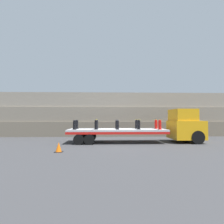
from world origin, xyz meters
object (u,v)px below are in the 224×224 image
fire_hydrant_black_far_1 (97,124)px  fire_hydrant_black_far_2 (117,124)px  fire_hydrant_black_near_1 (96,125)px  fire_hydrant_black_near_0 (75,125)px  fire_hydrant_black_near_2 (117,125)px  traffic_cone (59,147)px  fire_hydrant_black_near_3 (139,125)px  fire_hydrant_black_far_0 (77,124)px  fire_hydrant_black_far_3 (136,124)px  truck_cab (186,126)px  fire_hydrant_red_far_4 (156,124)px  fire_hydrant_red_near_4 (160,125)px  flatbed_trailer (111,132)px

fire_hydrant_black_far_1 → fire_hydrant_black_far_2: same height
fire_hydrant_black_far_1 → fire_hydrant_black_near_1: bearing=-90.0°
fire_hydrant_black_near_0 → fire_hydrant_black_near_2: bearing=0.0°
fire_hydrant_black_near_2 → fire_hydrant_black_far_1: bearing=147.9°
fire_hydrant_black_near_0 → traffic_cone: 3.82m
fire_hydrant_black_far_2 → fire_hydrant_black_near_3: (1.81, -1.13, 0.00)m
fire_hydrant_black_far_0 → traffic_cone: bearing=-94.0°
fire_hydrant_black_near_2 → fire_hydrant_black_near_3: size_ratio=1.00×
fire_hydrant_black_far_3 → truck_cab: bearing=-7.5°
fire_hydrant_black_far_2 → fire_hydrant_red_far_4: size_ratio=1.00×
fire_hydrant_black_far_0 → fire_hydrant_red_far_4: (7.23, 0.00, 0.00)m
fire_hydrant_black_far_2 → fire_hydrant_black_near_3: same height
fire_hydrant_red_far_4 → traffic_cone: bearing=-148.0°
fire_hydrant_black_near_1 → fire_hydrant_black_far_3: 3.79m
fire_hydrant_black_near_2 → fire_hydrant_red_near_4: same height
fire_hydrant_black_near_1 → fire_hydrant_black_near_3: bearing=0.0°
truck_cab → fire_hydrant_red_far_4: bearing=167.3°
fire_hydrant_black_near_3 → fire_hydrant_red_far_4: size_ratio=1.00×
fire_hydrant_black_far_3 → fire_hydrant_red_near_4: size_ratio=1.00×
fire_hydrant_black_near_3 → fire_hydrant_black_near_1: bearing=180.0°
traffic_cone → fire_hydrant_black_far_3: bearing=39.4°
fire_hydrant_black_near_0 → fire_hydrant_black_far_1: (1.81, 1.13, 0.00)m
flatbed_trailer → fire_hydrant_black_near_1: size_ratio=10.24×
flatbed_trailer → fire_hydrant_black_far_1: fire_hydrant_black_far_1 is taller
fire_hydrant_black_far_1 → fire_hydrant_black_near_0: bearing=-147.9°
truck_cab → fire_hydrant_black_near_2: truck_cab is taller
truck_cab → fire_hydrant_black_far_3: bearing=172.5°
fire_hydrant_black_far_2 → fire_hydrant_red_far_4: (3.61, 0.00, 0.00)m
fire_hydrant_black_far_0 → fire_hydrant_black_near_3: same height
flatbed_trailer → fire_hydrant_black_far_2: 0.99m
fire_hydrant_black_far_2 → fire_hydrant_black_far_0: bearing=180.0°
fire_hydrant_black_near_1 → fire_hydrant_red_near_4: 5.42m
flatbed_trailer → fire_hydrant_black_far_2: (0.53, 0.57, 0.61)m
fire_hydrant_black_near_3 → fire_hydrant_red_far_4: same height
flatbed_trailer → fire_hydrant_black_far_0: fire_hydrant_black_far_0 is taller
fire_hydrant_black_near_2 → fire_hydrant_black_near_3: bearing=0.0°
fire_hydrant_black_near_3 → fire_hydrant_black_far_1: bearing=162.6°
fire_hydrant_black_near_2 → traffic_cone: fire_hydrant_black_near_2 is taller
fire_hydrant_black_far_0 → fire_hydrant_red_near_4: 7.32m
truck_cab → fire_hydrant_black_far_3: (-4.33, 0.57, 0.13)m
fire_hydrant_black_near_1 → fire_hydrant_black_near_3: size_ratio=1.00×
fire_hydrant_black_near_0 → fire_hydrant_black_near_3: bearing=0.0°
traffic_cone → fire_hydrant_black_far_0: bearing=86.0°
flatbed_trailer → fire_hydrant_black_near_1: bearing=-156.1°
fire_hydrant_black_near_3 → fire_hydrant_black_far_3: (0.00, 1.13, 0.00)m
fire_hydrant_black_near_3 → fire_hydrant_black_far_0: bearing=168.2°
fire_hydrant_black_far_2 → fire_hydrant_black_near_1: bearing=-147.9°
fire_hydrant_black_far_1 → traffic_cone: bearing=-114.4°
traffic_cone → fire_hydrant_red_far_4: bearing=32.0°
fire_hydrant_black_far_3 → traffic_cone: (-5.75, -4.72, -1.27)m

